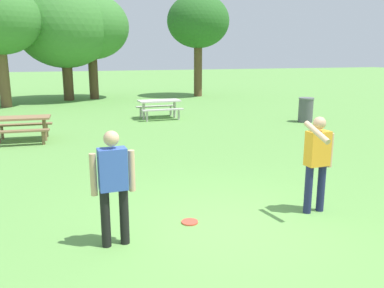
{
  "coord_description": "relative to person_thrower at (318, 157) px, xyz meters",
  "views": [
    {
      "loc": [
        -2.41,
        -5.1,
        2.63
      ],
      "look_at": [
        -0.03,
        1.64,
        1.0
      ],
      "focal_mm": 37.01,
      "sensor_mm": 36.0,
      "label": 1
    }
  ],
  "objects": [
    {
      "name": "ground_plane",
      "position": [
        -1.65,
        -0.17,
        -0.96
      ],
      "size": [
        120.0,
        120.0,
        0.0
      ],
      "primitive_type": "plane",
      "color": "#609947"
    },
    {
      "name": "person_thrower",
      "position": [
        0.0,
        0.0,
        0.0
      ],
      "size": [
        0.61,
        0.68,
        1.64
      ],
      "color": "#1E234C",
      "rests_on": "ground"
    },
    {
      "name": "person_catcher",
      "position": [
        -3.37,
        -0.07,
        -0.02
      ],
      "size": [
        0.61,
        0.23,
        1.64
      ],
      "color": "black",
      "rests_on": "ground"
    },
    {
      "name": "frisbee",
      "position": [
        -2.14,
        0.28,
        -0.95
      ],
      "size": [
        0.27,
        0.27,
        0.03
      ],
      "primitive_type": "cylinder",
      "color": "#E04733",
      "rests_on": "ground"
    },
    {
      "name": "picnic_table_near",
      "position": [
        -5.02,
        7.63,
        -0.4
      ],
      "size": [
        1.8,
        1.54,
        0.77
      ],
      "color": "olive",
      "rests_on": "ground"
    },
    {
      "name": "picnic_table_far",
      "position": [
        0.09,
        10.59,
        -0.4
      ],
      "size": [
        1.7,
        1.42,
        0.77
      ],
      "color": "beige",
      "rests_on": "ground"
    },
    {
      "name": "trash_can_beside_table",
      "position": [
        5.31,
        7.82,
        -0.48
      ],
      "size": [
        0.59,
        0.59,
        0.96
      ],
      "color": "#515156",
      "rests_on": "ground"
    },
    {
      "name": "tree_far_right",
      "position": [
        -3.14,
        18.79,
        3.12
      ],
      "size": [
        5.31,
        5.31,
        6.36
      ],
      "color": "#4C3823",
      "rests_on": "ground"
    },
    {
      "name": "tree_slender_mid",
      "position": [
        -1.66,
        19.12,
        3.18
      ],
      "size": [
        4.39,
        4.39,
        6.04
      ],
      "color": "#4C3823",
      "rests_on": "ground"
    },
    {
      "name": "tree_back_left",
      "position": [
        4.71,
        18.44,
        3.58
      ],
      "size": [
        3.82,
        3.82,
        6.22
      ],
      "color": "brown",
      "rests_on": "ground"
    }
  ]
}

